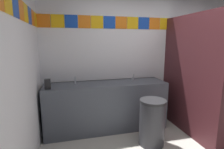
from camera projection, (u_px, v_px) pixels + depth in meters
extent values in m
cube|color=silver|center=(142.00, 56.00, 3.61)|extent=(3.91, 0.08, 2.63)
cube|color=orange|center=(43.00, 21.00, 3.00)|extent=(0.22, 0.01, 0.22)
cube|color=yellow|center=(58.00, 21.00, 3.06)|extent=(0.22, 0.01, 0.22)
cube|color=#1947B7|center=(71.00, 21.00, 3.11)|extent=(0.22, 0.01, 0.22)
cube|color=orange|center=(84.00, 22.00, 3.17)|extent=(0.22, 0.01, 0.22)
cube|color=yellow|center=(97.00, 22.00, 3.22)|extent=(0.22, 0.01, 0.22)
cube|color=#1947B7|center=(109.00, 22.00, 3.28)|extent=(0.22, 0.01, 0.22)
cube|color=orange|center=(121.00, 23.00, 3.34)|extent=(0.22, 0.01, 0.22)
cube|color=yellow|center=(133.00, 23.00, 3.39)|extent=(0.22, 0.01, 0.22)
cube|color=#1947B7|center=(144.00, 23.00, 3.45)|extent=(0.22, 0.01, 0.22)
cube|color=orange|center=(155.00, 24.00, 3.50)|extent=(0.22, 0.01, 0.22)
cube|color=yellow|center=(165.00, 24.00, 3.56)|extent=(0.22, 0.01, 0.22)
cube|color=#1947B7|center=(175.00, 24.00, 3.61)|extent=(0.22, 0.01, 0.22)
cube|color=orange|center=(185.00, 24.00, 3.67)|extent=(0.22, 0.01, 0.22)
cube|color=yellow|center=(194.00, 25.00, 3.72)|extent=(0.22, 0.01, 0.22)
cube|color=#1947B7|center=(204.00, 25.00, 3.78)|extent=(0.22, 0.01, 0.22)
cube|color=orange|center=(212.00, 25.00, 3.84)|extent=(0.22, 0.01, 0.22)
cube|color=yellow|center=(221.00, 25.00, 3.89)|extent=(0.22, 0.01, 0.22)
cube|color=silver|center=(6.00, 77.00, 1.51)|extent=(0.08, 3.32, 2.63)
cube|color=yellow|center=(8.00, 1.00, 1.51)|extent=(0.01, 0.22, 0.22)
cube|color=#1947B7|center=(15.00, 6.00, 1.74)|extent=(0.01, 0.22, 0.22)
cube|color=orange|center=(21.00, 10.00, 1.96)|extent=(0.01, 0.22, 0.22)
cube|color=yellow|center=(26.00, 13.00, 2.19)|extent=(0.01, 0.22, 0.22)
cube|color=#1947B7|center=(30.00, 16.00, 2.42)|extent=(0.01, 0.22, 0.22)
cube|color=orange|center=(33.00, 18.00, 2.64)|extent=(0.01, 0.22, 0.22)
cube|color=yellow|center=(35.00, 20.00, 2.87)|extent=(0.01, 0.22, 0.22)
cube|color=#4C515B|center=(106.00, 106.00, 3.27)|extent=(2.18, 0.57, 0.87)
cube|color=#4C515B|center=(103.00, 82.00, 3.45)|extent=(2.18, 0.03, 0.08)
cylinder|color=white|center=(76.00, 88.00, 3.04)|extent=(0.34, 0.34, 0.10)
cylinder|color=white|center=(135.00, 85.00, 3.30)|extent=(0.34, 0.34, 0.10)
cylinder|color=silver|center=(75.00, 82.00, 3.15)|extent=(0.04, 0.04, 0.05)
cylinder|color=silver|center=(75.00, 79.00, 3.09)|extent=(0.02, 0.06, 0.09)
cylinder|color=silver|center=(133.00, 79.00, 3.42)|extent=(0.04, 0.04, 0.05)
cylinder|color=silver|center=(134.00, 76.00, 3.36)|extent=(0.02, 0.06, 0.09)
cube|color=black|center=(48.00, 84.00, 2.78)|extent=(0.09, 0.07, 0.16)
cylinder|color=black|center=(48.00, 89.00, 2.75)|extent=(0.02, 0.02, 0.03)
cube|color=#471E23|center=(188.00, 76.00, 3.05)|extent=(0.04, 1.48, 2.05)
cylinder|color=white|center=(200.00, 113.00, 3.54)|extent=(0.38, 0.38, 0.40)
torus|color=white|center=(201.00, 103.00, 3.50)|extent=(0.39, 0.39, 0.05)
cube|color=white|center=(194.00, 92.00, 3.67)|extent=(0.34, 0.17, 0.34)
cylinder|color=#333338|center=(152.00, 123.00, 2.77)|extent=(0.40, 0.40, 0.69)
cylinder|color=#262628|center=(153.00, 101.00, 2.71)|extent=(0.40, 0.40, 0.04)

